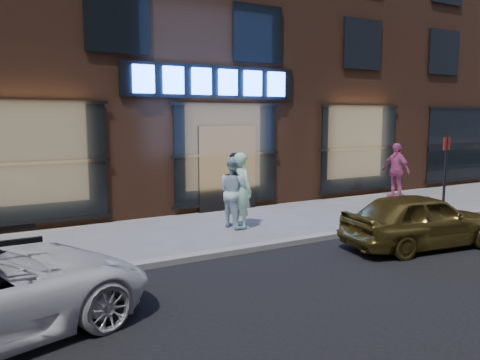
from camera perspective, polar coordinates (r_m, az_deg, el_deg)
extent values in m
plane|color=slate|center=(10.25, 8.80, -7.39)|extent=(90.00, 90.00, 0.00)
cube|color=gray|center=(10.23, 8.81, -7.07)|extent=(60.00, 0.25, 0.12)
cube|color=#54301E|center=(17.09, -8.19, 15.52)|extent=(30.00, 8.00, 10.00)
cube|color=black|center=(13.08, -3.22, 11.84)|extent=(5.20, 0.06, 0.90)
cube|color=black|center=(13.28, -1.54, 1.42)|extent=(1.80, 0.10, 2.40)
cube|color=#FFBF72|center=(11.86, -23.63, 1.96)|extent=(3.00, 0.04, 2.60)
cube|color=black|center=(11.82, -23.61, 1.95)|extent=(3.20, 0.06, 2.80)
cube|color=#FFBF72|center=(13.30, -1.66, 3.16)|extent=(3.00, 0.04, 2.60)
cube|color=black|center=(13.26, -1.58, 3.15)|extent=(3.20, 0.06, 2.80)
cube|color=#FFBF72|center=(16.22, 14.24, 3.74)|extent=(3.00, 0.04, 2.60)
cube|color=black|center=(16.19, 14.33, 3.73)|extent=(3.20, 0.06, 2.80)
cube|color=#FFBF72|center=(19.98, 24.75, 3.98)|extent=(3.00, 0.04, 2.60)
cube|color=black|center=(19.96, 24.84, 3.97)|extent=(3.20, 0.06, 2.80)
cube|color=black|center=(12.35, -14.76, 18.41)|extent=(1.60, 0.06, 1.60)
cube|color=black|center=(13.91, 2.19, 17.41)|extent=(1.60, 0.06, 1.60)
cube|color=black|center=(16.33, 14.75, 15.72)|extent=(1.60, 0.06, 1.60)
cube|color=black|center=(19.28, 23.62, 14.07)|extent=(1.60, 0.06, 1.60)
cube|color=#2659FF|center=(12.27, -11.68, 11.97)|extent=(0.55, 0.12, 0.70)
cube|color=#2659FF|center=(12.54, -8.12, 11.96)|extent=(0.55, 0.12, 0.70)
cube|color=#2659FF|center=(12.85, -4.72, 11.90)|extent=(0.55, 0.12, 0.70)
cube|color=#2659FF|center=(13.20, -1.49, 11.81)|extent=(0.55, 0.12, 0.70)
cube|color=#2659FF|center=(13.59, 1.56, 11.70)|extent=(0.55, 0.12, 0.70)
cube|color=#2659FF|center=(14.02, 4.43, 11.56)|extent=(0.55, 0.12, 0.70)
imported|color=#C1FEDD|center=(11.19, 0.20, -1.28)|extent=(0.51, 0.71, 1.81)
imported|color=silver|center=(11.25, -0.69, -1.44)|extent=(0.77, 0.92, 1.73)
imported|color=#CC5491|center=(16.16, 18.44, 1.10)|extent=(0.50, 1.09, 1.81)
imported|color=olive|center=(10.22, 21.18, -4.58)|extent=(3.50, 1.76, 1.14)
cylinder|color=#262628|center=(13.60, 23.69, 0.37)|extent=(0.07, 0.07, 2.14)
cube|color=#9F1F12|center=(13.52, 23.89, 4.08)|extent=(0.34, 0.10, 0.34)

